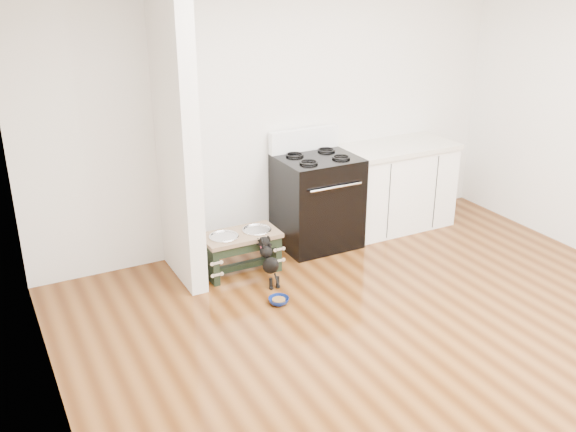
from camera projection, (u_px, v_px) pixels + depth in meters
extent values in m
plane|color=#47240C|center=(433.00, 358.00, 4.71)|extent=(5.00, 5.00, 0.00)
plane|color=silver|center=(279.00, 109.00, 6.25)|extent=(5.00, 0.00, 5.00)
plane|color=silver|center=(52.00, 263.00, 3.13)|extent=(0.00, 5.00, 5.00)
cube|color=silver|center=(176.00, 133.00, 5.42)|extent=(0.15, 0.80, 2.70)
cube|color=black|center=(317.00, 201.00, 6.41)|extent=(0.76, 0.65, 0.92)
cube|color=black|center=(333.00, 217.00, 6.18)|extent=(0.58, 0.02, 0.50)
cylinder|color=silver|center=(336.00, 187.00, 6.02)|extent=(0.56, 0.02, 0.02)
cube|color=white|center=(304.00, 140.00, 6.42)|extent=(0.76, 0.08, 0.22)
torus|color=black|center=(309.00, 162.00, 6.04)|extent=(0.18, 0.18, 0.02)
torus|color=black|center=(341.00, 157.00, 6.19)|extent=(0.18, 0.18, 0.02)
torus|color=black|center=(295.00, 155.00, 6.27)|extent=(0.18, 0.18, 0.02)
torus|color=black|center=(326.00, 150.00, 6.42)|extent=(0.18, 0.18, 0.02)
cube|color=white|center=(395.00, 188.00, 6.86)|extent=(1.20, 0.60, 0.86)
cube|color=beige|center=(398.00, 147.00, 6.69)|extent=(1.24, 0.64, 0.05)
cube|color=black|center=(407.00, 229.00, 6.79)|extent=(1.20, 0.06, 0.10)
cube|color=black|center=(210.00, 261.00, 5.80)|extent=(0.06, 0.34, 0.35)
cube|color=black|center=(271.00, 248.00, 6.07)|extent=(0.06, 0.34, 0.35)
cube|color=black|center=(248.00, 248.00, 5.76)|extent=(0.56, 0.03, 0.09)
cube|color=black|center=(242.00, 266.00, 5.98)|extent=(0.56, 0.06, 0.06)
cube|color=brown|center=(241.00, 235.00, 5.86)|extent=(0.70, 0.38, 0.04)
cylinder|color=silver|center=(224.00, 239.00, 5.79)|extent=(0.24, 0.24, 0.04)
cylinder|color=silver|center=(257.00, 232.00, 5.93)|extent=(0.24, 0.24, 0.04)
torus|color=silver|center=(224.00, 236.00, 5.78)|extent=(0.27, 0.27, 0.02)
torus|color=silver|center=(257.00, 230.00, 5.92)|extent=(0.27, 0.27, 0.02)
cylinder|color=black|center=(271.00, 284.00, 5.66)|extent=(0.03, 0.03, 0.11)
cylinder|color=black|center=(278.00, 282.00, 5.69)|extent=(0.03, 0.03, 0.11)
sphere|color=black|center=(271.00, 288.00, 5.67)|extent=(0.04, 0.04, 0.04)
sphere|color=black|center=(278.00, 287.00, 5.70)|extent=(0.04, 0.04, 0.04)
ellipsoid|color=black|center=(271.00, 266.00, 5.68)|extent=(0.12, 0.29, 0.25)
sphere|color=black|center=(266.00, 251.00, 5.72)|extent=(0.12, 0.12, 0.12)
sphere|color=black|center=(264.00, 242.00, 5.71)|extent=(0.10, 0.10, 0.10)
sphere|color=black|center=(258.00, 240.00, 5.76)|extent=(0.03, 0.03, 0.03)
sphere|color=black|center=(264.00, 239.00, 5.78)|extent=(0.03, 0.03, 0.03)
cylinder|color=black|center=(276.00, 279.00, 5.62)|extent=(0.02, 0.08, 0.09)
torus|color=#CF3D53|center=(265.00, 247.00, 5.72)|extent=(0.09, 0.06, 0.09)
imported|color=navy|center=(279.00, 301.00, 5.43)|extent=(0.21, 0.21, 0.06)
cylinder|color=#512F17|center=(279.00, 300.00, 5.43)|extent=(0.11, 0.11, 0.02)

